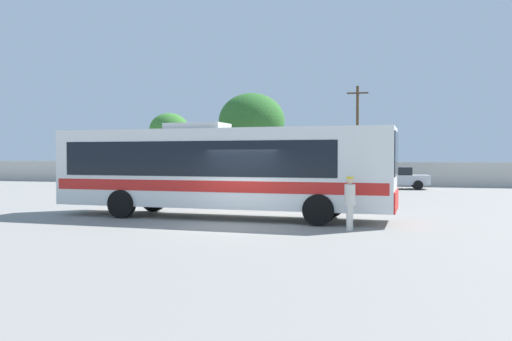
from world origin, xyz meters
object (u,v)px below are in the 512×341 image
utility_pole_near (357,132)px  roadside_tree_midleft (252,121)px  parked_car_leftmost_dark_blue (169,175)px  roadside_tree_left (169,130)px  parked_car_third_dark_blue (316,177)px  parked_car_rightmost_silver (396,177)px  parked_car_second_red (243,176)px  coach_bus_white_red (217,167)px  attendant_by_bus_door (350,200)px

utility_pole_near → roadside_tree_midleft: size_ratio=1.03×
parked_car_leftmost_dark_blue → roadside_tree_left: roadside_tree_left is taller
parked_car_third_dark_blue → parked_car_rightmost_silver: parked_car_rightmost_silver is taller
parked_car_third_dark_blue → utility_pole_near: utility_pole_near is taller
roadside_tree_midleft → parked_car_second_red: bearing=-78.7°
parked_car_leftmost_dark_blue → parked_car_rightmost_silver: parked_car_leftmost_dark_blue is taller
parked_car_leftmost_dark_blue → roadside_tree_midleft: bearing=64.2°
parked_car_rightmost_silver → coach_bus_white_red: bearing=-108.1°
parked_car_second_red → roadside_tree_midleft: size_ratio=0.54×
parked_car_leftmost_dark_blue → roadside_tree_midleft: 10.68m
attendant_by_bus_door → parked_car_rightmost_silver: 21.71m
attendant_by_bus_door → parked_car_second_red: 22.92m
parked_car_third_dark_blue → roadside_tree_left: size_ratio=0.68×
parked_car_third_dark_blue → coach_bus_white_red: bearing=-92.5°
attendant_by_bus_door → parked_car_leftmost_dark_blue: bearing=126.4°
attendant_by_bus_door → parked_car_third_dark_blue: (-4.24, 21.14, -0.17)m
parked_car_leftmost_dark_blue → parked_car_rightmost_silver: size_ratio=0.97×
attendant_by_bus_door → roadside_tree_left: size_ratio=0.25×
parked_car_second_red → roadside_tree_left: 16.24m
roadside_tree_midleft → roadside_tree_left: bearing=165.3°
parked_car_third_dark_blue → parked_car_rightmost_silver: 5.55m
attendant_by_bus_door → parked_car_rightmost_silver: (1.29, 21.67, -0.15)m
utility_pole_near → roadside_tree_left: bearing=171.0°
parked_car_second_red → coach_bus_white_red: bearing=-76.4°
roadside_tree_left → parked_car_second_red: bearing=-46.1°
coach_bus_white_red → attendant_by_bus_door: 5.61m
parked_car_third_dark_blue → utility_pole_near: 9.12m
coach_bus_white_red → parked_car_second_red: coach_bus_white_red is taller
parked_car_leftmost_dark_blue → parked_car_third_dark_blue: bearing=0.3°
coach_bus_white_red → roadside_tree_midleft: 28.44m
roadside_tree_midleft → utility_pole_near: bearing=-3.3°
attendant_by_bus_door → roadside_tree_midleft: size_ratio=0.21×
parked_car_third_dark_blue → parked_car_leftmost_dark_blue: bearing=-179.7°
roadside_tree_left → roadside_tree_midleft: bearing=-14.7°
parked_car_leftmost_dark_blue → utility_pole_near: (13.62, 8.15, 3.47)m
attendant_by_bus_door → parked_car_leftmost_dark_blue: size_ratio=0.39×
attendant_by_bus_door → roadside_tree_left: (-20.48, 32.16, 3.89)m
utility_pole_near → parked_car_third_dark_blue: bearing=-106.0°
attendant_by_bus_door → utility_pole_near: 29.49m
coach_bus_white_red → roadside_tree_midleft: size_ratio=1.59×
parked_car_third_dark_blue → parked_car_rightmost_silver: bearing=5.5°
roadside_tree_left → parked_car_rightmost_silver: bearing=-25.7°
parked_car_leftmost_dark_blue → parked_car_third_dark_blue: parked_car_leftmost_dark_blue is taller
parked_car_leftmost_dark_blue → parked_car_third_dark_blue: (11.30, 0.06, -0.04)m
coach_bus_white_red → utility_pole_near: 27.26m
utility_pole_near → roadside_tree_left: utility_pole_near is taller
coach_bus_white_red → parked_car_rightmost_silver: 20.44m
parked_car_leftmost_dark_blue → parked_car_rightmost_silver: 16.84m
coach_bus_white_red → attendant_by_bus_door: size_ratio=7.64×
coach_bus_white_red → roadside_tree_left: size_ratio=1.94×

